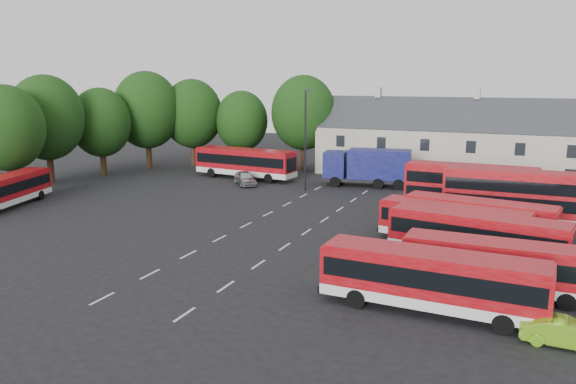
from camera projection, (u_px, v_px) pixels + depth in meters
name	position (u px, v px, depth m)	size (l,w,h in m)	color
ground	(233.00, 232.00, 41.39)	(140.00, 140.00, 0.00)	black
lane_markings	(275.00, 228.00, 42.23)	(5.15, 33.80, 0.01)	beige
treeline	(156.00, 117.00, 65.51)	(29.92, 32.59, 12.01)	black
terrace_houses	(474.00, 145.00, 62.23)	(35.70, 7.13, 10.06)	beige
bus_row_a	(432.00, 277.00, 26.81)	(10.71, 2.90, 3.00)	silver
bus_row_b	(500.00, 263.00, 29.16)	(9.90, 2.38, 2.79)	silver
bus_row_c	(477.00, 234.00, 34.18)	(10.88, 4.17, 3.00)	silver
bus_row_d	(454.00, 221.00, 37.68)	(10.17, 3.74, 2.81)	silver
bus_row_e	(479.00, 217.00, 38.71)	(10.42, 3.87, 2.88)	silver
bus_dd_south	(514.00, 194.00, 42.81)	(10.39, 2.47, 4.26)	silver
bus_dd_north	(470.00, 187.00, 45.59)	(10.42, 2.78, 4.24)	silver
bus_west	(7.00, 188.00, 48.84)	(4.69, 10.16, 2.80)	silver
bus_north	(245.00, 161.00, 62.78)	(12.06, 3.91, 3.35)	silver
box_truck	(368.00, 166.00, 58.29)	(9.19, 4.11, 3.88)	black
silver_car	(245.00, 178.00, 59.33)	(1.73, 4.29, 1.46)	#B3B5BB
lime_car	(566.00, 333.00, 23.58)	(1.26, 3.63, 1.19)	#74B81C
lamppost	(306.00, 137.00, 55.34)	(0.70, 0.36, 10.05)	black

